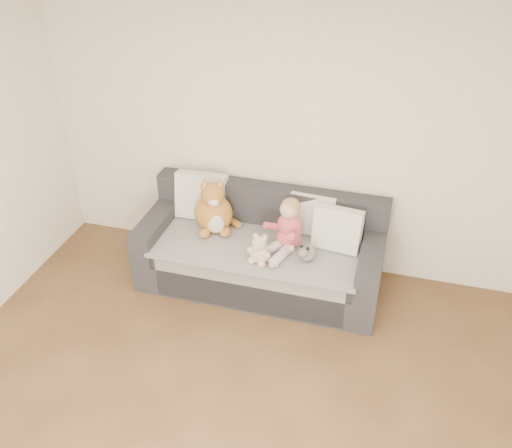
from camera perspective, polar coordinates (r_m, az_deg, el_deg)
The scene contains 10 objects.
room_shell at distance 3.42m, azimuth -5.11°, elevation -5.17°, with size 5.00×5.00×5.00m.
sofa at distance 5.29m, azimuth 0.56°, elevation -2.93°, with size 2.20×0.94×0.85m.
cushion_left at distance 5.44m, azimuth -5.47°, elevation 2.83°, with size 0.49×0.23×0.46m.
cushion_right_back at distance 5.22m, azimuth 5.67°, elevation 1.01°, with size 0.43×0.22×0.39m.
cushion_right_front at distance 5.03m, azimuth 8.15°, elevation -0.50°, with size 0.44×0.24×0.40m.
toddler at distance 4.97m, azimuth 3.10°, elevation -0.46°, with size 0.36×0.49×0.49m.
plush_cat at distance 5.23m, azimuth -4.25°, elevation 1.32°, with size 0.43×0.44×0.55m.
teddy_bear at distance 4.84m, azimuth 0.33°, elevation -2.76°, with size 0.22×0.17×0.28m.
plush_cow at distance 4.91m, azimuth 5.13°, elevation -2.87°, with size 0.14×0.22×0.18m.
sippy_cup at distance 4.99m, azimuth 1.32°, elevation -2.32°, with size 0.09×0.06×0.10m.
Camera 1 is at (1.03, -2.08, 3.40)m, focal length 40.00 mm.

